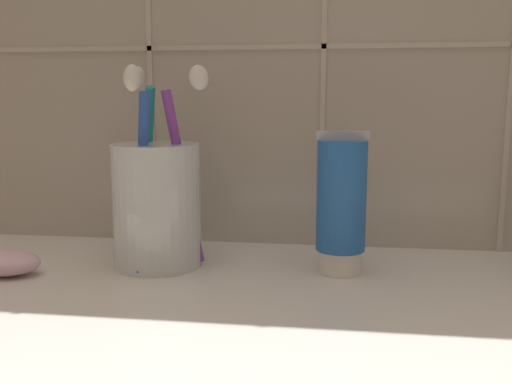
{
  "coord_description": "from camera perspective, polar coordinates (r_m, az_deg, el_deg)",
  "views": [
    {
      "loc": [
        2.94,
        -41.36,
        17.4
      ],
      "look_at": [
        -3.11,
        3.14,
        9.88
      ],
      "focal_mm": 40.0,
      "sensor_mm": 36.0,
      "label": 1
    }
  ],
  "objects": [
    {
      "name": "toothbrush_cup",
      "position": [
        0.53,
        -9.89,
        -0.96
      ],
      "size": [
        9.81,
        12.12,
        18.62
      ],
      "color": "silver",
      "rests_on": "sink_counter"
    },
    {
      "name": "sink_counter",
      "position": [
        0.45,
        3.5,
        -12.09
      ],
      "size": [
        71.6,
        35.26,
        2.0
      ],
      "primitive_type": "cube",
      "color": "silver",
      "rests_on": "ground"
    },
    {
      "name": "toothpaste_tube",
      "position": [
        0.5,
        8.52,
        -1.25
      ],
      "size": [
        4.52,
        4.3,
        12.52
      ],
      "color": "white",
      "rests_on": "sink_counter"
    },
    {
      "name": "soap_bar",
      "position": [
        0.55,
        -24.02,
        -6.44
      ],
      "size": [
        6.82,
        4.24,
        2.25
      ],
      "primitive_type": "ellipsoid",
      "color": "#DBB2C6",
      "rests_on": "sink_counter"
    }
  ]
}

